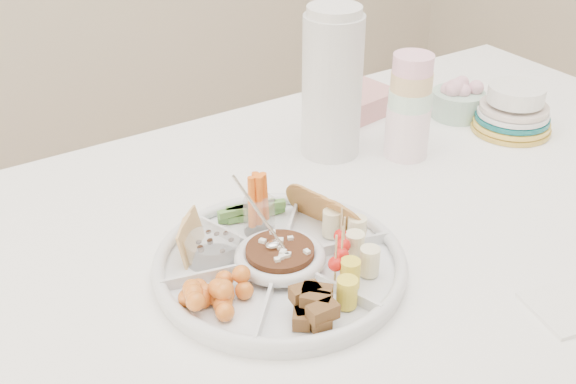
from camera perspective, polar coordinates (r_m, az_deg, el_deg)
dining_table at (r=1.53m, az=7.68°, el=-12.92°), size 1.52×1.02×0.76m
party_tray at (r=1.10m, az=-0.64°, el=-5.47°), size 0.46×0.46×0.04m
bean_dip at (r=1.10m, az=-0.64°, el=-5.15°), size 0.12×0.12×0.04m
tortillas at (r=1.17m, az=3.47°, el=-1.73°), size 0.11×0.11×0.06m
carrot_cucumber at (r=1.18m, az=-2.77°, el=-0.33°), size 0.12×0.12×0.09m
pita_raisins at (r=1.11m, az=-7.25°, el=-3.86°), size 0.14×0.14×0.06m
cherries at (r=1.02m, az=-5.43°, el=-8.15°), size 0.14×0.14×0.05m
granola_chunks at (r=1.00m, az=1.91°, el=-8.97°), size 0.13×0.13×0.05m
banana_tomato at (r=1.07m, az=6.26°, el=-4.55°), size 0.12×0.12×0.08m
cup_stack at (r=1.41m, az=9.62°, el=7.21°), size 0.10×0.10×0.24m
thermos at (r=1.40m, az=3.52°, el=8.72°), size 0.13×0.13×0.30m
flower_bowl at (r=1.64m, az=13.32°, el=7.24°), size 0.13×0.13×0.09m
napkin_stack at (r=1.63m, az=5.41°, el=7.16°), size 0.17×0.15×0.05m
plate_stack at (r=1.59m, az=17.43°, el=6.39°), size 0.21×0.21×0.11m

